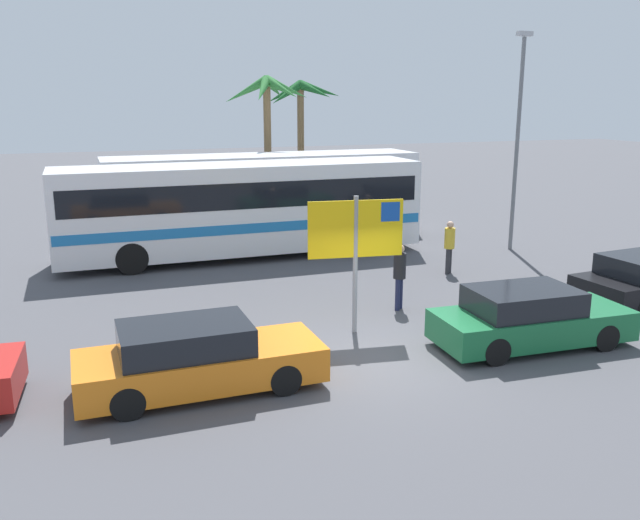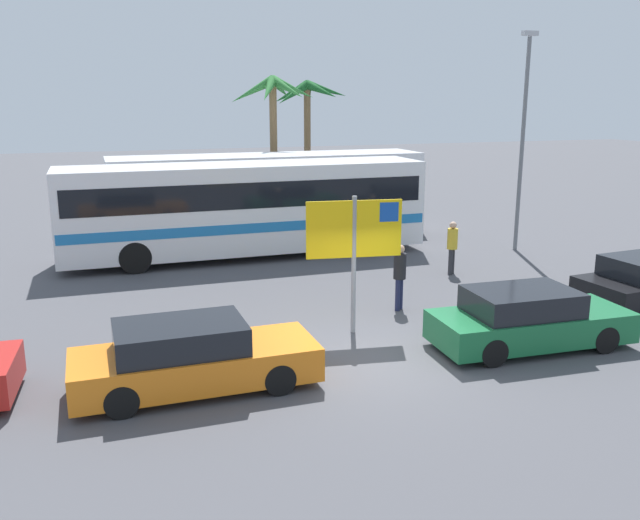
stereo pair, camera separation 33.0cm
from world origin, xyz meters
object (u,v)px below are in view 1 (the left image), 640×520
object	(u,v)px
ferry_sign	(358,234)
pedestrian_crossing_lot	(449,243)
bus_front_coach	(242,205)
car_green	(529,318)
bus_rear_coach	(264,190)
pedestrian_near_sign	(400,271)
car_orange	(197,358)

from	to	relation	value
ferry_sign	pedestrian_crossing_lot	bearing A→B (deg)	47.62
bus_front_coach	car_green	bearing A→B (deg)	-69.61
ferry_sign	car_green	world-z (taller)	ferry_sign
bus_rear_coach	ferry_sign	distance (m)	11.77
pedestrian_near_sign	ferry_sign	bearing A→B (deg)	-96.44
bus_rear_coach	pedestrian_near_sign	size ratio (longest dim) A/B	7.11
ferry_sign	pedestrian_near_sign	distance (m)	2.45
pedestrian_crossing_lot	ferry_sign	bearing A→B (deg)	-90.70
car_green	pedestrian_crossing_lot	world-z (taller)	pedestrian_crossing_lot
car_orange	pedestrian_near_sign	xyz separation A→B (m)	(5.74, 3.16, 0.38)
car_green	car_orange	distance (m)	7.24
bus_rear_coach	car_orange	distance (m)	14.62
bus_front_coach	car_orange	size ratio (longest dim) A/B	2.70
car_green	pedestrian_crossing_lot	distance (m)	6.28
pedestrian_crossing_lot	pedestrian_near_sign	distance (m)	4.13
bus_rear_coach	pedestrian_crossing_lot	bearing A→B (deg)	-64.15
bus_rear_coach	bus_front_coach	bearing A→B (deg)	-116.80
ferry_sign	pedestrian_crossing_lot	size ratio (longest dim) A/B	1.94
car_green	bus_rear_coach	bearing A→B (deg)	101.52
pedestrian_crossing_lot	car_orange	bearing A→B (deg)	-96.44
pedestrian_near_sign	car_green	bearing A→B (deg)	-17.39
bus_front_coach	pedestrian_near_sign	bearing A→B (deg)	-71.52
pedestrian_near_sign	bus_front_coach	bearing A→B (deg)	156.76
car_green	pedestrian_near_sign	distance (m)	3.67
bus_front_coach	pedestrian_crossing_lot	world-z (taller)	bus_front_coach
car_green	pedestrian_near_sign	xyz separation A→B (m)	(-1.50, 3.32, 0.38)
bus_front_coach	car_green	size ratio (longest dim) A/B	2.77
ferry_sign	car_orange	distance (m)	4.80
ferry_sign	pedestrian_near_sign	world-z (taller)	ferry_sign
pedestrian_near_sign	car_orange	bearing A→B (deg)	-102.88
bus_front_coach	pedestrian_crossing_lot	distance (m)	7.06
pedestrian_crossing_lot	pedestrian_near_sign	size ratio (longest dim) A/B	0.96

